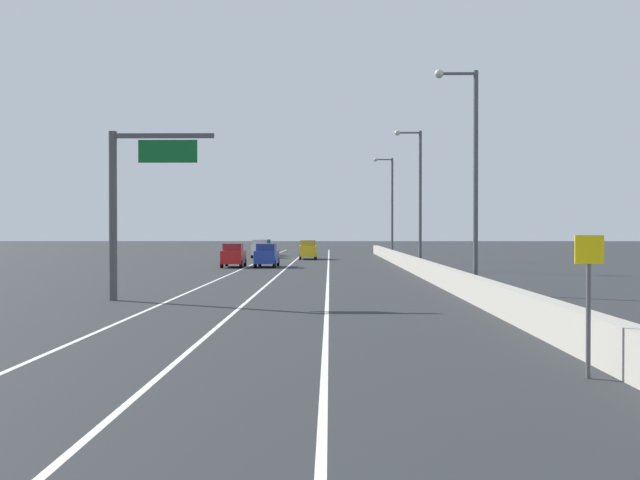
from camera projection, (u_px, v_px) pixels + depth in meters
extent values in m
plane|color=#26282B|center=(312.00, 266.00, 66.56)|extent=(320.00, 320.00, 0.00)
cube|color=silver|center=(238.00, 271.00, 57.63)|extent=(0.16, 130.00, 0.00)
cube|color=silver|center=(283.00, 271.00, 57.59)|extent=(0.16, 130.00, 0.00)
cube|color=silver|center=(328.00, 271.00, 57.54)|extent=(0.16, 130.00, 0.00)
cube|color=#9E998E|center=(440.00, 276.00, 42.45)|extent=(0.60, 120.00, 1.10)
cylinder|color=#47474C|center=(113.00, 216.00, 33.08)|extent=(0.36, 0.36, 7.50)
cube|color=#47474C|center=(163.00, 136.00, 33.01)|extent=(4.50, 0.20, 0.20)
cube|color=#0C5923|center=(168.00, 151.00, 32.89)|extent=(2.60, 0.10, 1.00)
cylinder|color=#4C4C51|center=(588.00, 321.00, 15.59)|extent=(0.10, 0.10, 2.40)
cube|color=yellow|center=(589.00, 250.00, 15.53)|extent=(0.60, 0.04, 0.60)
cylinder|color=#4C4C51|center=(476.00, 182.00, 36.56)|extent=(0.24, 0.24, 10.94)
cube|color=#4C4C51|center=(457.00, 74.00, 36.51)|extent=(1.80, 0.12, 0.12)
sphere|color=beige|center=(439.00, 74.00, 36.52)|extent=(0.44, 0.44, 0.44)
cylinder|color=#4C4C51|center=(420.00, 201.00, 58.53)|extent=(0.24, 0.24, 10.94)
cube|color=#4C4C51|center=(409.00, 133.00, 58.48)|extent=(1.80, 0.12, 0.12)
sphere|color=beige|center=(397.00, 133.00, 58.49)|extent=(0.44, 0.44, 0.44)
cylinder|color=#4C4C51|center=(392.00, 209.00, 80.50)|extent=(0.24, 0.24, 10.94)
cube|color=#4C4C51|center=(384.00, 160.00, 80.45)|extent=(1.80, 0.12, 0.12)
sphere|color=beige|center=(376.00, 160.00, 80.46)|extent=(0.44, 0.44, 0.44)
cube|color=gold|center=(308.00, 251.00, 81.60)|extent=(1.99, 4.73, 1.14)
cube|color=olive|center=(308.00, 243.00, 81.12)|extent=(1.68, 2.16, 0.60)
cylinder|color=black|center=(300.00, 255.00, 83.47)|extent=(0.25, 0.69, 0.68)
cylinder|color=black|center=(315.00, 255.00, 83.51)|extent=(0.25, 0.69, 0.68)
cylinder|color=black|center=(300.00, 257.00, 79.71)|extent=(0.25, 0.69, 0.68)
cylinder|color=black|center=(316.00, 257.00, 79.75)|extent=(0.25, 0.69, 0.68)
cube|color=#196033|center=(264.00, 249.00, 93.19)|extent=(1.91, 4.39, 1.09)
cube|color=#1C4633|center=(264.00, 242.00, 92.75)|extent=(1.62, 2.00, 0.60)
cylinder|color=black|center=(259.00, 253.00, 94.90)|extent=(0.24, 0.69, 0.68)
cylinder|color=black|center=(271.00, 253.00, 94.93)|extent=(0.24, 0.69, 0.68)
cylinder|color=black|center=(257.00, 253.00, 91.47)|extent=(0.24, 0.69, 0.68)
cylinder|color=black|center=(270.00, 253.00, 91.50)|extent=(0.24, 0.69, 0.68)
cube|color=#1E389E|center=(267.00, 257.00, 63.81)|extent=(1.87, 4.16, 1.07)
cube|color=navy|center=(266.00, 247.00, 63.38)|extent=(1.60, 1.89, 0.60)
cylinder|color=black|center=(260.00, 262.00, 65.45)|extent=(0.24, 0.69, 0.68)
cylinder|color=black|center=(278.00, 262.00, 65.39)|extent=(0.24, 0.69, 0.68)
cylinder|color=black|center=(255.00, 264.00, 62.24)|extent=(0.24, 0.69, 0.68)
cylinder|color=black|center=(274.00, 264.00, 62.17)|extent=(0.24, 0.69, 0.68)
cube|color=white|center=(260.00, 250.00, 86.10)|extent=(1.74, 4.08, 1.15)
cube|color=#96969E|center=(260.00, 242.00, 85.69)|extent=(1.53, 1.84, 0.60)
cylinder|color=black|center=(255.00, 254.00, 87.71)|extent=(0.22, 0.68, 0.68)
cylinder|color=black|center=(268.00, 254.00, 87.69)|extent=(0.22, 0.68, 0.68)
cylinder|color=black|center=(252.00, 255.00, 84.53)|extent=(0.22, 0.68, 0.68)
cylinder|color=black|center=(266.00, 255.00, 84.51)|extent=(0.22, 0.68, 0.68)
cube|color=red|center=(234.00, 257.00, 63.62)|extent=(1.81, 4.20, 1.10)
cube|color=maroon|center=(233.00, 247.00, 63.19)|extent=(1.57, 1.90, 0.60)
cylinder|color=black|center=(227.00, 262.00, 65.27)|extent=(0.23, 0.68, 0.68)
cylinder|color=black|center=(245.00, 262.00, 65.27)|extent=(0.23, 0.68, 0.68)
cylinder|color=black|center=(222.00, 264.00, 61.99)|extent=(0.23, 0.68, 0.68)
cylinder|color=black|center=(241.00, 264.00, 61.99)|extent=(0.23, 0.68, 0.68)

